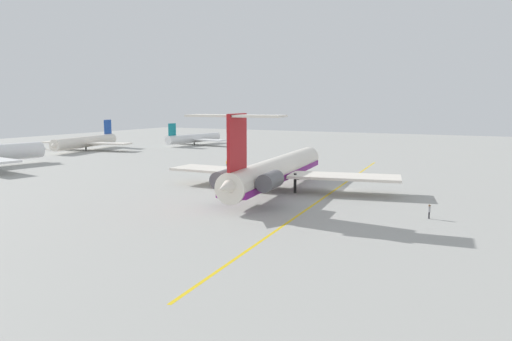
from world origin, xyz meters
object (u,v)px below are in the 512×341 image
Objects in this scene: airliner_mid_right at (84,142)px; safety_cone_nose at (248,169)px; ground_crew_near_tail at (227,163)px; airliner_far_right at (196,138)px; main_jetliner at (276,170)px; ground_crew_near_nose at (429,210)px.

safety_cone_nose is (-15.51, -64.22, -2.34)m from airliner_mid_right.
airliner_mid_right is 60.17m from ground_crew_near_tail.
airliner_mid_right is at bearing 159.81° from airliner_far_right.
main_jetliner is 87.69m from airliner_mid_right.
airliner_mid_right is (36.07, 79.92, -0.88)m from main_jetliner.
main_jetliner is 26.01m from ground_crew_near_nose.
ground_crew_near_nose is at bearing -114.53° from main_jetliner.
main_jetliner is 26.07m from safety_cone_nose.
airliner_far_right is 62.07m from ground_crew_near_tail.
main_jetliner is at bearing -142.63° from safety_cone_nose.
ground_crew_near_tail is (21.50, 21.56, -2.36)m from main_jetliner.
safety_cone_nose is at bearing 65.88° from airliner_mid_right.
airliner_far_right reaches higher than ground_crew_near_nose.
airliner_mid_right reaches higher than ground_crew_near_nose.
main_jetliner is 79.87× the size of safety_cone_nose.
ground_crew_near_nose is at bearing -125.69° from safety_cone_nose.
ground_crew_near_tail is at bearing 80.90° from safety_cone_nose.
airliner_far_right is 66.71m from safety_cone_nose.
ground_crew_near_nose reaches higher than safety_cone_nose.
airliner_far_right is at bearing 104.53° from ground_crew_near_nose.
airliner_far_right is at bearing 140.37° from airliner_mid_right.
safety_cone_nose is (-0.94, -5.86, -0.85)m from ground_crew_near_tail.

